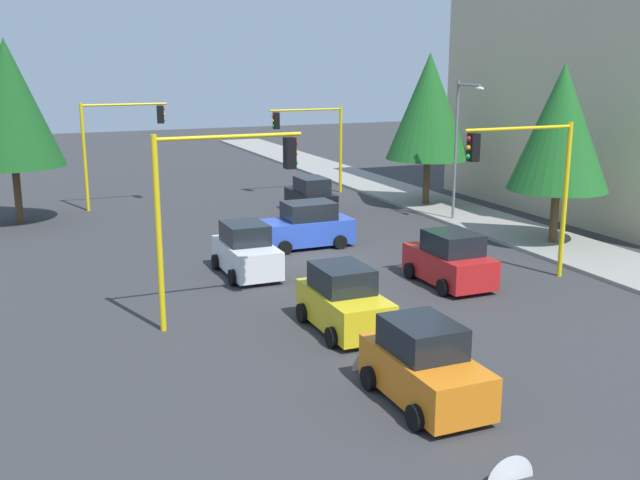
{
  "coord_description": "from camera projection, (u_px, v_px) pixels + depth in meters",
  "views": [
    {
      "loc": [
        27.59,
        -11.51,
        8.01
      ],
      "look_at": [
        1.69,
        -0.52,
        1.2
      ],
      "focal_mm": 42.12,
      "sensor_mm": 36.0,
      "label": 1
    }
  ],
  "objects": [
    {
      "name": "car_blue",
      "position": [
        306.0,
        227.0,
        32.65
      ],
      "size": [
        2.12,
        4.11,
        1.98
      ],
      "color": "blue",
      "rests_on": "ground"
    },
    {
      "name": "tree_opposite_side",
      "position": [
        9.0,
        103.0,
        36.11
      ],
      "size": [
        4.91,
        4.91,
        9.0
      ],
      "color": "brown",
      "rests_on": "ground"
    },
    {
      "name": "apartment_block",
      "position": [
        618.0,
        62.0,
        39.08
      ],
      "size": [
        18.65,
        9.3,
        15.63
      ],
      "color": "#C6B793",
      "rests_on": "ground"
    },
    {
      "name": "street_lamp_curbside",
      "position": [
        461.0,
        136.0,
        36.64
      ],
      "size": [
        2.15,
        0.28,
        7.0
      ],
      "color": "slate",
      "rests_on": "ground"
    },
    {
      "name": "car_orange",
      "position": [
        424.0,
        366.0,
        17.82
      ],
      "size": [
        3.7,
        2.01,
        1.98
      ],
      "color": "orange",
      "rests_on": "ground"
    },
    {
      "name": "car_white",
      "position": [
        246.0,
        251.0,
        28.44
      ],
      "size": [
        3.72,
        2.03,
        1.98
      ],
      "color": "white",
      "rests_on": "ground"
    },
    {
      "name": "traffic_signal_near_left",
      "position": [
        528.0,
        172.0,
        26.78
      ],
      "size": [
        0.36,
        4.59,
        5.79
      ],
      "color": "yellow",
      "rests_on": "ground"
    },
    {
      "name": "sidewalk_kerb",
      "position": [
        463.0,
        214.0,
        39.38
      ],
      "size": [
        80.0,
        4.0,
        0.15
      ],
      "primitive_type": "cube",
      "color": "gray",
      "rests_on": "ground"
    },
    {
      "name": "ground_plane",
      "position": [
        316.0,
        258.0,
        30.94
      ],
      "size": [
        120.0,
        120.0,
        0.0
      ],
      "primitive_type": "plane",
      "color": "#353538"
    },
    {
      "name": "lane_arrow_near",
      "position": [
        380.0,
        375.0,
        19.49
      ],
      "size": [
        2.4,
        1.1,
        1.1
      ],
      "color": "silver",
      "rests_on": "ground"
    },
    {
      "name": "traffic_signal_far_right",
      "position": [
        118.0,
        134.0,
        40.34
      ],
      "size": [
        0.36,
        4.59,
        5.77
      ],
      "color": "yellow",
      "rests_on": "ground"
    },
    {
      "name": "traffic_signal_near_right",
      "position": [
        216.0,
        191.0,
        22.41
      ],
      "size": [
        0.36,
        4.59,
        5.91
      ],
      "color": "yellow",
      "rests_on": "ground"
    },
    {
      "name": "tree_roadside_mid",
      "position": [
        429.0,
        106.0,
        40.6
      ],
      "size": [
        4.57,
        4.57,
        8.36
      ],
      "color": "brown",
      "rests_on": "ground"
    },
    {
      "name": "car_yellow",
      "position": [
        344.0,
        301.0,
        22.59
      ],
      "size": [
        3.69,
        2.03,
        1.98
      ],
      "color": "yellow",
      "rests_on": "ground"
    },
    {
      "name": "car_black",
      "position": [
        311.0,
        197.0,
        39.56
      ],
      "size": [
        3.67,
        1.93,
        1.98
      ],
      "color": "black",
      "rests_on": "ground"
    },
    {
      "name": "car_red",
      "position": [
        450.0,
        260.0,
        27.17
      ],
      "size": [
        3.73,
        2.12,
        1.98
      ],
      "color": "red",
      "rests_on": "ground"
    },
    {
      "name": "traffic_signal_far_left",
      "position": [
        312.0,
        133.0,
        44.72
      ],
      "size": [
        0.36,
        4.59,
        5.23
      ],
      "color": "yellow",
      "rests_on": "ground"
    },
    {
      "name": "tree_roadside_near",
      "position": [
        561.0,
        127.0,
        31.92
      ],
      "size": [
        4.3,
        4.3,
        7.87
      ],
      "color": "brown",
      "rests_on": "ground"
    }
  ]
}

